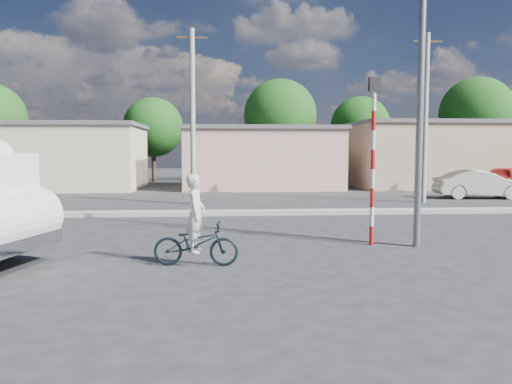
{
  "coord_description": "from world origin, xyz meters",
  "views": [
    {
      "loc": [
        -0.79,
        -11.24,
        2.48
      ],
      "look_at": [
        0.25,
        2.95,
        1.3
      ],
      "focal_mm": 35.0,
      "sensor_mm": 36.0,
      "label": 1
    }
  ],
  "objects": [
    {
      "name": "traffic_pole",
      "position": [
        3.2,
        1.5,
        2.59
      ],
      "size": [
        0.28,
        0.18,
        4.36
      ],
      "color": "red",
      "rests_on": "ground"
    },
    {
      "name": "utility_poles",
      "position": [
        3.25,
        12.0,
        4.07
      ],
      "size": [
        35.4,
        0.24,
        8.0
      ],
      "color": "#99968E",
      "rests_on": "ground"
    },
    {
      "name": "ground_plane",
      "position": [
        0.0,
        0.0,
        0.0
      ],
      "size": [
        120.0,
        120.0,
        0.0
      ],
      "primitive_type": "plane",
      "color": "#262729",
      "rests_on": "ground"
    },
    {
      "name": "car_cream",
      "position": [
        12.75,
        13.76,
        0.74
      ],
      "size": [
        4.63,
        2.04,
        1.48
      ],
      "primitive_type": "imported",
      "rotation": [
        0.0,
        0.0,
        1.46
      ],
      "color": "beige",
      "rests_on": "ground"
    },
    {
      "name": "median",
      "position": [
        0.0,
        8.0,
        0.08
      ],
      "size": [
        40.0,
        0.8,
        0.16
      ],
      "primitive_type": "cube",
      "color": "#99968E",
      "rests_on": "ground"
    },
    {
      "name": "bicycle",
      "position": [
        -1.31,
        -0.55,
        0.48
      ],
      "size": [
        1.89,
        0.82,
        0.96
      ],
      "primitive_type": "imported",
      "rotation": [
        0.0,
        0.0,
        1.47
      ],
      "color": "black",
      "rests_on": "ground"
    },
    {
      "name": "tree_row",
      "position": [
        3.76,
        28.45,
        4.99
      ],
      "size": [
        43.62,
        7.43,
        8.42
      ],
      "color": "#38281E",
      "rests_on": "ground"
    },
    {
      "name": "building_row",
      "position": [
        1.1,
        22.0,
        2.13
      ],
      "size": [
        37.8,
        7.3,
        4.44
      ],
      "color": "beige",
      "rests_on": "ground"
    },
    {
      "name": "cyclist",
      "position": [
        -1.31,
        -0.55,
        0.84
      ],
      "size": [
        0.46,
        0.65,
        1.68
      ],
      "primitive_type": "imported",
      "rotation": [
        0.0,
        0.0,
        1.47
      ],
      "color": "silver",
      "rests_on": "ground"
    },
    {
      "name": "streetlight",
      "position": [
        4.14,
        1.2,
        4.96
      ],
      "size": [
        2.34,
        0.22,
        9.0
      ],
      "color": "slate",
      "rests_on": "ground"
    }
  ]
}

